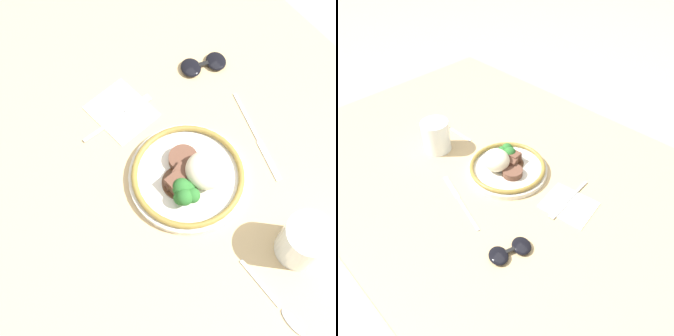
% 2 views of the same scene
% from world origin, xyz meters
% --- Properties ---
extents(ground_plane, '(8.00, 8.00, 0.00)m').
position_xyz_m(ground_plane, '(0.00, 0.00, 0.00)').
color(ground_plane, tan).
extents(dining_table, '(1.36, 0.93, 0.04)m').
position_xyz_m(dining_table, '(0.00, 0.00, 0.02)').
color(dining_table, tan).
rests_on(dining_table, ground).
extents(napkin, '(0.14, 0.13, 0.00)m').
position_xyz_m(napkin, '(-0.23, -0.03, 0.04)').
color(napkin, silver).
rests_on(napkin, dining_table).
extents(plate, '(0.23, 0.23, 0.08)m').
position_xyz_m(plate, '(-0.02, -0.01, 0.06)').
color(plate, silver).
rests_on(plate, dining_table).
extents(juice_glass, '(0.08, 0.08, 0.10)m').
position_xyz_m(juice_glass, '(0.21, 0.07, 0.08)').
color(juice_glass, '#F4AD19').
rests_on(juice_glass, dining_table).
extents(fork, '(0.02, 0.17, 0.00)m').
position_xyz_m(fork, '(-0.22, -0.03, 0.04)').
color(fork, '#B7B7BC').
rests_on(fork, napkin).
extents(knife, '(0.21, 0.07, 0.00)m').
position_xyz_m(knife, '(-0.01, 0.16, 0.04)').
color(knife, '#B7B7BC').
rests_on(knife, dining_table).
extents(spoon, '(0.16, 0.02, 0.01)m').
position_xyz_m(spoon, '(0.28, -0.03, 0.04)').
color(spoon, '#B7B7BC').
rests_on(spoon, dining_table).
extents(sunglasses, '(0.08, 0.12, 0.02)m').
position_xyz_m(sunglasses, '(-0.22, 0.18, 0.04)').
color(sunglasses, black).
rests_on(sunglasses, dining_table).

